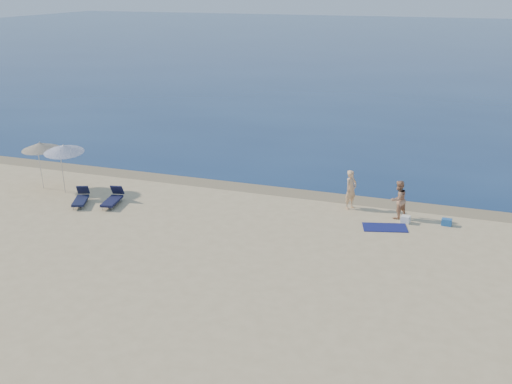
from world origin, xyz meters
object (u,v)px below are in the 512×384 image
blue_cooler (447,222)px  umbrella_near (64,149)px  person_left (351,190)px  person_right (398,200)px

blue_cooler → umbrella_near: umbrella_near is taller
person_left → umbrella_near: bearing=128.7°
person_right → blue_cooler: 2.28m
blue_cooler → person_right: bearing=178.9°
person_right → umbrella_near: 16.34m
person_left → person_right: (2.26, -0.55, -0.04)m
person_right → umbrella_near: bearing=-46.1°
person_left → person_right: size_ratio=1.05×
blue_cooler → umbrella_near: size_ratio=0.16×
person_left → person_right: 2.33m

